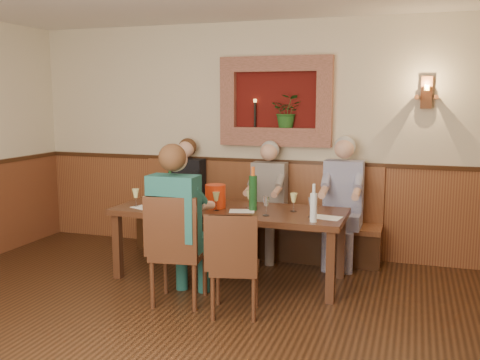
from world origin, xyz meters
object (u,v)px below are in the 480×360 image
object	(u,v)px
chair_near_left	(179,271)
spittoon_bucket	(215,196)
dining_table	(229,216)
chair_near_right	(235,285)
person_bench_left	(185,205)
water_bottle	(314,207)
person_bench_right	(342,212)
person_bench_mid	(267,210)
wine_bottle_green_b	(170,188)
wine_bottle_green_a	(253,192)
bench	(255,228)
person_chair_front	(179,237)

from	to	relation	value
chair_near_left	spittoon_bucket	distance (m)	0.99
dining_table	chair_near_right	size ratio (longest dim) A/B	2.59
person_bench_left	water_bottle	size ratio (longest dim) A/B	3.90
person_bench_right	water_bottle	bearing A→B (deg)	-95.69
person_bench_mid	wine_bottle_green_b	xyz separation A→B (m)	(-0.90, -0.75, 0.34)
wine_bottle_green_b	wine_bottle_green_a	bearing A→B (deg)	-4.93
dining_table	chair_near_right	bearing A→B (deg)	-67.83
bench	water_bottle	size ratio (longest dim) A/B	8.36
person_bench_mid	chair_near_left	bearing A→B (deg)	-103.69
person_bench_right	water_bottle	distance (m)	1.20
person_chair_front	wine_bottle_green_a	xyz separation A→B (m)	(0.48, 0.78, 0.32)
dining_table	person_chair_front	xyz separation A→B (m)	(-0.22, -0.78, -0.05)
dining_table	person_bench_right	bearing A→B (deg)	38.39
bench	chair_near_right	size ratio (longest dim) A/B	3.24
person_bench_mid	wine_bottle_green_a	xyz separation A→B (m)	(0.07, -0.83, 0.36)
spittoon_bucket	person_bench_mid	bearing A→B (deg)	68.31
chair_near_left	wine_bottle_green_b	world-z (taller)	wine_bottle_green_b
chair_near_right	wine_bottle_green_a	world-z (taller)	wine_bottle_green_a
chair_near_right	bench	bearing A→B (deg)	88.07
wine_bottle_green_b	water_bottle	xyz separation A→B (m)	(1.66, -0.41, -0.02)
person_bench_left	wine_bottle_green_a	distance (m)	1.45
bench	person_bench_right	size ratio (longest dim) A/B	2.05
person_bench_left	water_bottle	xyz separation A→B (m)	(1.82, -1.16, 0.32)
bench	person_chair_front	xyz separation A→B (m)	(-0.22, -1.72, 0.29)
chair_near_right	person_chair_front	distance (m)	0.69
dining_table	wine_bottle_green_a	size ratio (longest dim) A/B	5.34
dining_table	bench	world-z (taller)	bench
person_bench_right	water_bottle	xyz separation A→B (m)	(-0.12, -1.16, 0.29)
bench	person_bench_mid	size ratio (longest dim) A/B	2.15
chair_near_right	person_chair_front	world-z (taller)	person_chair_front
bench	spittoon_bucket	distance (m)	1.10
dining_table	wine_bottle_green_b	xyz separation A→B (m)	(-0.72, 0.09, 0.24)
person_bench_right	person_chair_front	bearing A→B (deg)	-128.41
wine_bottle_green_a	water_bottle	distance (m)	0.76
bench	chair_near_left	size ratio (longest dim) A/B	2.90
chair_near_left	person_bench_left	world-z (taller)	person_bench_left
chair_near_right	person_bench_left	xyz separation A→B (m)	(-1.24, 1.73, 0.31)
chair_near_left	spittoon_bucket	world-z (taller)	chair_near_left
person_bench_left	person_bench_mid	distance (m)	1.06
person_bench_right	spittoon_bucket	size ratio (longest dim) A/B	5.97
chair_near_right	chair_near_left	bearing A→B (deg)	158.23
person_bench_mid	wine_bottle_green_a	distance (m)	0.91
bench	person_bench_right	bearing A→B (deg)	-5.79
dining_table	wine_bottle_green_b	bearing A→B (deg)	172.68
person_bench_left	spittoon_bucket	distance (m)	1.15
dining_table	wine_bottle_green_b	world-z (taller)	wine_bottle_green_b
spittoon_bucket	dining_table	bearing A→B (deg)	0.80
person_bench_right	wine_bottle_green_b	xyz separation A→B (m)	(-1.77, -0.74, 0.30)
bench	person_bench_mid	distance (m)	0.32
chair_near_left	person_bench_left	bearing A→B (deg)	103.58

